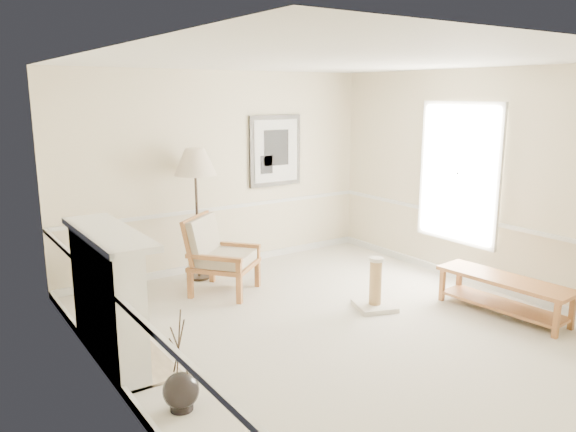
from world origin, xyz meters
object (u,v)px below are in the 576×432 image
(bench, at_px, (504,290))
(scratching_post, at_px, (375,292))
(floor_lamp, at_px, (195,166))
(floor_vase, at_px, (181,392))
(armchair, at_px, (216,252))

(bench, bearing_deg, scratching_post, 138.71)
(floor_lamp, height_order, bench, floor_lamp)
(floor_lamp, relative_size, bench, 1.14)
(floor_lamp, bearing_deg, scratching_post, -60.30)
(floor_lamp, bearing_deg, bench, -53.35)
(floor_vase, bearing_deg, armchair, 56.97)
(bench, bearing_deg, floor_vase, 176.90)
(armchair, distance_m, scratching_post, 2.12)
(floor_lamp, distance_m, scratching_post, 2.95)
(floor_vase, bearing_deg, bench, -3.10)
(floor_vase, height_order, armchair, armchair)
(bench, relative_size, scratching_post, 2.52)
(bench, distance_m, scratching_post, 1.50)
(armchair, bearing_deg, bench, -86.05)
(armchair, relative_size, scratching_post, 1.72)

